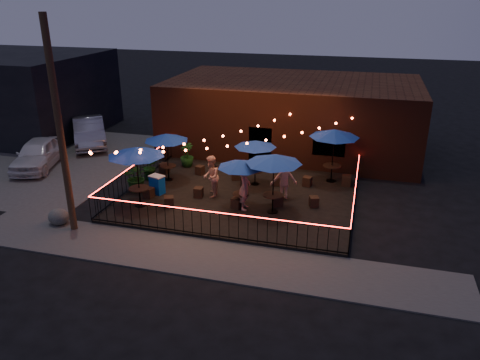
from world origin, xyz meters
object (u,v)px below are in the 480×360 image
object	(u,v)px
cafe_table_2	(241,164)
cafe_table_3	(255,144)
cafe_table_4	(274,160)
cafe_table_1	(166,138)
utility_pole	(60,130)
cafe_table_5	(334,134)
cafe_table_0	(136,152)
boulder	(59,217)
cooler	(157,184)

from	to	relation	value
cafe_table_2	cafe_table_3	world-z (taller)	cafe_table_3
cafe_table_2	cafe_table_4	world-z (taller)	cafe_table_4
cafe_table_1	cafe_table_2	world-z (taller)	cafe_table_1
utility_pole	cafe_table_1	size ratio (longest dim) A/B	3.46
cafe_table_3	cafe_table_5	world-z (taller)	cafe_table_5
cafe_table_5	cafe_table_4	bearing A→B (deg)	-116.12
cafe_table_0	boulder	distance (m)	3.95
cafe_table_1	cafe_table_2	size ratio (longest dim) A/B	0.99
cafe_table_2	utility_pole	bearing A→B (deg)	-150.49
cafe_table_3	cafe_table_4	size ratio (longest dim) A/B	0.92
cafe_table_0	cooler	distance (m)	2.41
cafe_table_1	cafe_table_2	distance (m)	4.77
cafe_table_3	cafe_table_4	distance (m)	3.12
cafe_table_1	boulder	xyz separation A→B (m)	(-2.40, -5.29, -1.92)
cafe_table_0	cafe_table_5	xyz separation A→B (m)	(7.57, 4.98, -0.03)
boulder	cafe_table_3	bearing A→B (deg)	41.69
utility_pole	cafe_table_1	xyz separation A→B (m)	(1.60, 5.49, -1.74)
cafe_table_5	cooler	size ratio (longest dim) A/B	3.11
utility_pole	cafe_table_2	bearing A→B (deg)	29.51
cafe_table_0	cafe_table_3	size ratio (longest dim) A/B	1.16
cafe_table_4	cooler	world-z (taller)	cafe_table_4
cafe_table_3	cafe_table_5	xyz separation A→B (m)	(3.44, 1.35, 0.38)
cafe_table_2	cafe_table_4	bearing A→B (deg)	-0.66
cooler	utility_pole	bearing A→B (deg)	-95.79
cafe_table_0	cafe_table_1	xyz separation A→B (m)	(-0.03, 3.07, -0.27)
utility_pole	cooler	world-z (taller)	utility_pole
cafe_table_2	boulder	world-z (taller)	cafe_table_2
cafe_table_2	cafe_table_3	xyz separation A→B (m)	(-0.07, 2.74, 0.02)
cafe_table_0	cafe_table_3	xyz separation A→B (m)	(4.13, 3.63, -0.41)
utility_pole	cafe_table_3	xyz separation A→B (m)	(5.76, 6.05, -1.88)
cafe_table_4	cafe_table_5	world-z (taller)	cafe_table_5
cafe_table_4	cafe_table_3	bearing A→B (deg)	117.23
cafe_table_1	cafe_table_5	size ratio (longest dim) A/B	0.87
cafe_table_1	cafe_table_3	bearing A→B (deg)	7.58
cafe_table_2	cafe_table_3	bearing A→B (deg)	91.48
cafe_table_2	cooler	distance (m)	4.37
cafe_table_0	cafe_table_1	size ratio (longest dim) A/B	1.15
utility_pole	cafe_table_4	world-z (taller)	utility_pole
cafe_table_3	boulder	xyz separation A→B (m)	(-6.56, -5.84, -1.78)
cafe_table_0	cafe_table_5	world-z (taller)	cafe_table_0
cooler	boulder	bearing A→B (deg)	-106.28
cafe_table_2	boulder	xyz separation A→B (m)	(-6.63, -3.10, -1.76)
utility_pole	cafe_table_0	xyz separation A→B (m)	(1.63, 2.42, -1.47)
cafe_table_3	boulder	size ratio (longest dim) A/B	2.62
cooler	cafe_table_4	bearing A→B (deg)	13.39
cooler	cafe_table_3	bearing A→B (deg)	48.22
cafe_table_3	cooler	bearing A→B (deg)	-150.90
utility_pole	cafe_table_5	xyz separation A→B (m)	(9.20, 7.40, -1.50)
cafe_table_1	cafe_table_3	world-z (taller)	cafe_table_1
cafe_table_4	cooler	xyz separation A→B (m)	(-5.41, 0.54, -1.86)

